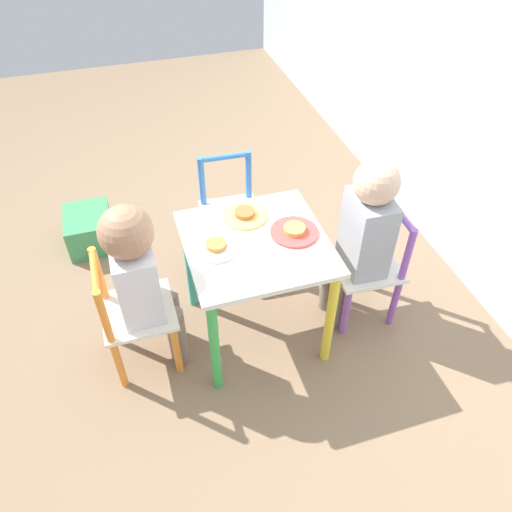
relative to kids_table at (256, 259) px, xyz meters
name	(u,v)px	position (x,y,z in m)	size (l,w,h in m)	color
ground_plane	(256,328)	(0.00, 0.00, -0.40)	(6.00, 6.00, 0.00)	#7F664C
kids_table	(256,259)	(0.00, 0.00, 0.00)	(0.50, 0.50, 0.49)	silver
chair_orange	(133,316)	(0.00, -0.47, -0.15)	(0.26, 0.26, 0.51)	silver
chair_purple	(370,267)	(0.02, 0.47, -0.15)	(0.27, 0.27, 0.51)	silver
chair_blue	(230,214)	(-0.47, 0.02, -0.15)	(0.27, 0.27, 0.51)	silver
child_front	(141,274)	(0.00, -0.41, 0.05)	(0.20, 0.22, 0.72)	#7A6B5B
child_back	(363,231)	(0.02, 0.41, 0.05)	(0.21, 0.22, 0.75)	#7A6B5B
plate_front	(216,247)	(0.00, -0.14, 0.10)	(0.16, 0.16, 0.03)	white
plate_back	(294,231)	(0.00, 0.14, 0.10)	(0.17, 0.17, 0.03)	#E54C47
plate_left	(245,215)	(-0.14, 0.00, 0.10)	(0.17, 0.17, 0.03)	#EADB66
storage_bin	(90,229)	(-0.76, -0.62, -0.31)	(0.26, 0.22, 0.17)	#3D8E56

